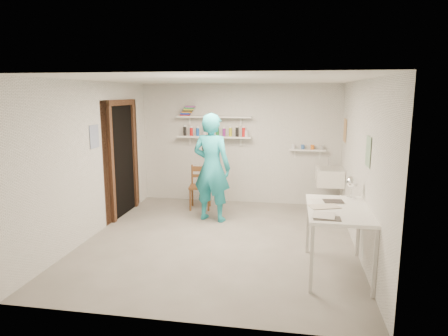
% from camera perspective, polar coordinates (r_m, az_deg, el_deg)
% --- Properties ---
extents(floor, '(4.00, 4.50, 0.02)m').
position_cam_1_polar(floor, '(6.21, -0.64, -10.34)').
color(floor, slate).
rests_on(floor, ground).
extents(ceiling, '(4.00, 4.50, 0.02)m').
position_cam_1_polar(ceiling, '(5.80, -0.69, 12.58)').
color(ceiling, silver).
rests_on(ceiling, wall_back).
extents(wall_back, '(4.00, 0.02, 2.40)m').
position_cam_1_polar(wall_back, '(8.10, 2.24, 3.45)').
color(wall_back, silver).
rests_on(wall_back, ground).
extents(wall_front, '(4.00, 0.02, 2.40)m').
position_cam_1_polar(wall_front, '(3.74, -6.95, -5.20)').
color(wall_front, silver).
rests_on(wall_front, ground).
extents(wall_left, '(0.02, 4.50, 2.40)m').
position_cam_1_polar(wall_left, '(6.55, -18.23, 1.20)').
color(wall_left, silver).
rests_on(wall_left, ground).
extents(wall_right, '(0.02, 4.50, 2.40)m').
position_cam_1_polar(wall_right, '(5.87, 19.02, 0.11)').
color(wall_right, silver).
rests_on(wall_right, ground).
extents(doorway_recess, '(0.02, 0.90, 2.00)m').
position_cam_1_polar(doorway_recess, '(7.50, -14.28, 1.01)').
color(doorway_recess, black).
rests_on(doorway_recess, wall_left).
extents(corridor_box, '(1.40, 1.50, 2.10)m').
position_cam_1_polar(corridor_box, '(7.81, -19.07, 1.49)').
color(corridor_box, brown).
rests_on(corridor_box, ground).
extents(door_lintel, '(0.06, 1.05, 0.10)m').
position_cam_1_polar(door_lintel, '(7.40, -14.52, 9.05)').
color(door_lintel, brown).
rests_on(door_lintel, wall_left).
extents(door_jamb_near, '(0.06, 0.10, 2.00)m').
position_cam_1_polar(door_jamb_near, '(7.05, -15.77, 0.33)').
color(door_jamb_near, brown).
rests_on(door_jamb_near, ground).
extents(door_jamb_far, '(0.06, 0.10, 2.00)m').
position_cam_1_polar(door_jamb_far, '(7.95, -12.70, 1.61)').
color(door_jamb_far, brown).
rests_on(door_jamb_far, ground).
extents(shelf_lower, '(1.50, 0.22, 0.03)m').
position_cam_1_polar(shelf_lower, '(8.03, -1.43, 4.48)').
color(shelf_lower, white).
rests_on(shelf_lower, wall_back).
extents(shelf_upper, '(1.50, 0.22, 0.03)m').
position_cam_1_polar(shelf_upper, '(8.00, -1.44, 7.33)').
color(shelf_upper, white).
rests_on(shelf_upper, wall_back).
extents(ledge_shelf, '(0.70, 0.14, 0.03)m').
position_cam_1_polar(ledge_shelf, '(7.95, 11.84, 2.52)').
color(ledge_shelf, white).
rests_on(ledge_shelf, wall_back).
extents(poster_left, '(0.01, 0.28, 0.36)m').
position_cam_1_polar(poster_left, '(6.54, -18.03, 4.30)').
color(poster_left, '#334C7F').
rests_on(poster_left, wall_left).
extents(poster_right_a, '(0.01, 0.34, 0.42)m').
position_cam_1_polar(poster_right_a, '(7.59, 16.89, 5.18)').
color(poster_right_a, '#995933').
rests_on(poster_right_a, wall_right).
extents(poster_right_b, '(0.01, 0.30, 0.38)m').
position_cam_1_polar(poster_right_b, '(5.29, 19.90, 2.24)').
color(poster_right_b, '#3F724C').
rests_on(poster_right_b, wall_right).
extents(belfast_sink, '(0.48, 0.60, 0.30)m').
position_cam_1_polar(belfast_sink, '(7.59, 14.85, -1.22)').
color(belfast_sink, white).
rests_on(belfast_sink, wall_right).
extents(man, '(0.78, 0.61, 1.89)m').
position_cam_1_polar(man, '(6.91, -1.76, 0.06)').
color(man, teal).
rests_on(man, ground).
extents(wall_clock, '(0.34, 0.12, 0.34)m').
position_cam_1_polar(wall_clock, '(7.08, -1.87, 2.89)').
color(wall_clock, '#FAEAAA').
rests_on(wall_clock, man).
extents(wooden_chair, '(0.45, 0.43, 0.87)m').
position_cam_1_polar(wooden_chair, '(7.72, -3.43, -2.68)').
color(wooden_chair, brown).
rests_on(wooden_chair, ground).
extents(work_table, '(0.75, 1.26, 0.84)m').
position_cam_1_polar(work_table, '(5.21, 15.88, -9.94)').
color(work_table, white).
rests_on(work_table, ground).
extents(desk_lamp, '(0.16, 0.16, 0.16)m').
position_cam_1_polar(desk_lamp, '(5.54, 17.82, -1.93)').
color(desk_lamp, white).
rests_on(desk_lamp, work_table).
extents(spray_cans, '(1.32, 0.06, 0.17)m').
position_cam_1_polar(spray_cans, '(8.02, -1.43, 5.19)').
color(spray_cans, black).
rests_on(spray_cans, shelf_lower).
extents(book_stack, '(0.30, 0.14, 0.20)m').
position_cam_1_polar(book_stack, '(8.11, -5.23, 8.13)').
color(book_stack, red).
rests_on(book_stack, shelf_upper).
extents(ledge_pots, '(0.48, 0.07, 0.09)m').
position_cam_1_polar(ledge_pots, '(7.95, 11.86, 2.95)').
color(ledge_pots, silver).
rests_on(ledge_pots, ledge_shelf).
extents(papers, '(0.30, 0.22, 0.02)m').
position_cam_1_polar(papers, '(5.08, 16.13, -5.40)').
color(papers, silver).
rests_on(papers, work_table).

